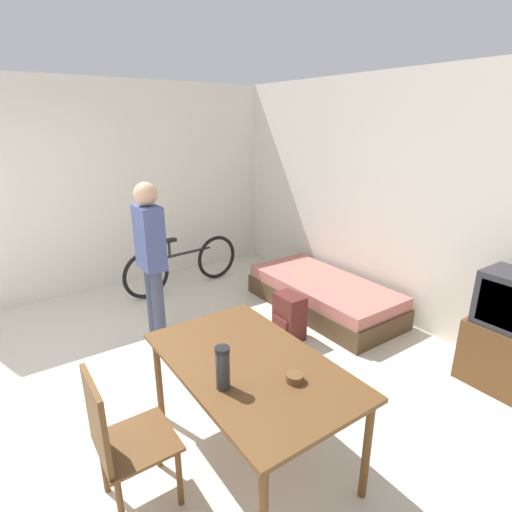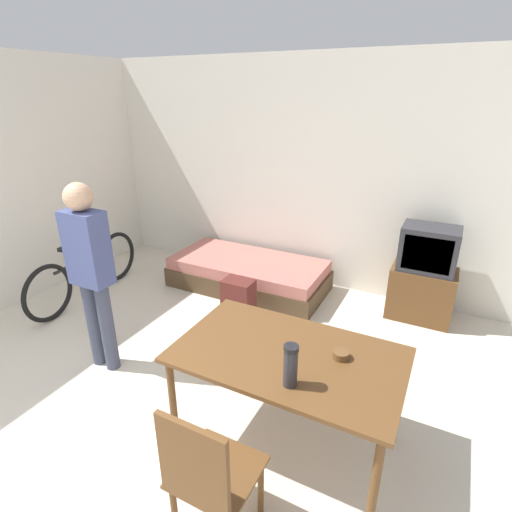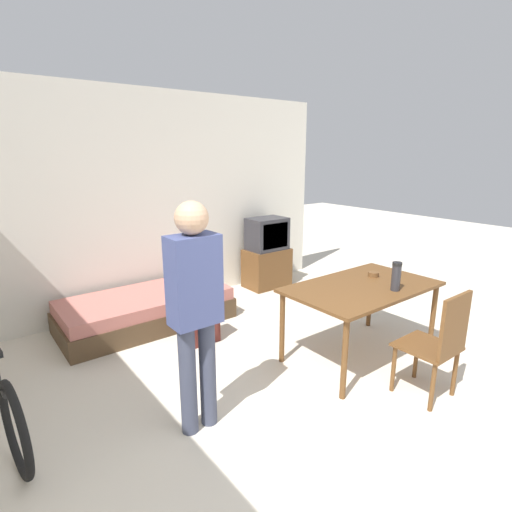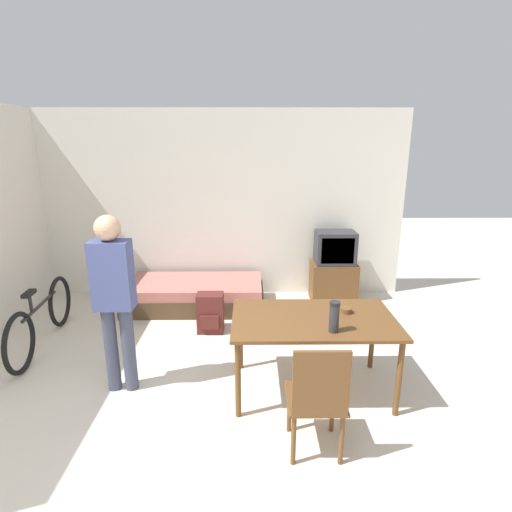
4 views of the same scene
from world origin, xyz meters
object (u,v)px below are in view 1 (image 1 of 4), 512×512
Objects in this scene: thermos_flask at (223,366)px; backpack at (289,317)px; person_standing at (151,254)px; mate_bowl at (295,378)px; tv at (511,336)px; bicycle at (183,265)px; wooden_chair at (119,437)px; daybed at (323,295)px; dining_table at (250,372)px.

backpack is (-1.18, 1.48, -0.64)m from thermos_flask.
mate_bowl is at bearing 1.98° from person_standing.
thermos_flask is (-0.51, -2.47, 0.39)m from tv.
wooden_chair is at bearing -31.03° from bicycle.
person_standing is at bearing -102.14° from daybed.
mate_bowl is at bearing 18.72° from dining_table.
wooden_chair is at bearing -64.48° from backpack.
daybed is 2.57m from mate_bowl.
bicycle is at bearing 159.43° from thermos_flask.
dining_table is 2.99× the size of backpack.
dining_table is 0.37m from thermos_flask.
daybed is at bearing 131.75° from mate_bowl.
person_standing reaches higher than mate_bowl.
person_standing is 1.92m from thermos_flask.
bicycle is 3.30m from thermos_flask.
bicycle is (-1.57, -1.10, 0.14)m from daybed.
tv reaches higher than daybed.
tv is at bearing 20.39° from bicycle.
thermos_flask is (0.21, 0.56, 0.37)m from wooden_chair.
thermos_flask is at bearing -20.57° from bicycle.
tv is at bearing 6.35° from daybed.
dining_table is 0.85m from wooden_chair.
thermos_flask reaches higher than mate_bowl.
bicycle is 1.03× the size of person_standing.
dining_table reaches higher than backpack.
thermos_flask is at bearing -9.14° from person_standing.
person_standing is at bearing -178.02° from mate_bowl.
tv is at bearing 41.98° from person_standing.
tv is at bearing 76.68° from wooden_chair.
thermos_flask is at bearing 69.56° from wooden_chair.
mate_bowl is (0.40, 0.94, 0.25)m from wooden_chair.
person_standing is at bearing 152.72° from wooden_chair.
wooden_chair is 0.56× the size of person_standing.
tv is 0.62× the size of person_standing.
mate_bowl is at bearing -98.62° from tv.
wooden_chair is 0.71m from thermos_flask.
dining_table reaches higher than daybed.
backpack is at bearing 128.73° from thermos_flask.
tv is at bearing 73.97° from dining_table.
person_standing reaches higher than thermos_flask.
wooden_chair is 1.05m from mate_bowl.
bicycle is 3.51× the size of backpack.
bicycle is 6.45× the size of thermos_flask.
thermos_flask is at bearing -65.43° from dining_table.
daybed is 1.85× the size of tv.
wooden_chair is at bearing -27.28° from person_standing.
thermos_flask is 0.54× the size of backpack.
mate_bowl is at bearing -13.33° from bicycle.
tv is 2.55m from thermos_flask.
wooden_chair is 2.28m from backpack.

